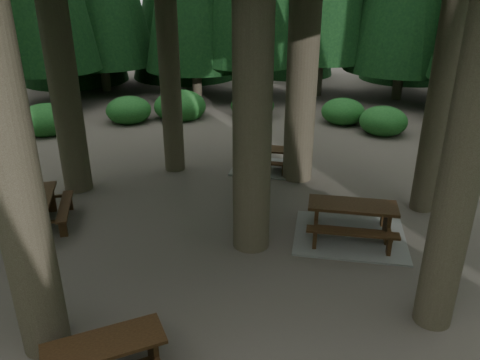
{
  "coord_description": "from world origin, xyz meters",
  "views": [
    {
      "loc": [
        0.37,
        -9.29,
        5.76
      ],
      "look_at": [
        0.56,
        1.47,
        1.1
      ],
      "focal_mm": 35.0,
      "sensor_mm": 36.0,
      "label": 1
    }
  ],
  "objects_px": {
    "picnic_table_b": "(39,206)",
    "picnic_table_a": "(351,226)",
    "picnic_table_c": "(265,162)",
    "picnic_table_e": "(106,356)"
  },
  "relations": [
    {
      "from": "picnic_table_e",
      "to": "picnic_table_c",
      "type": "bearing_deg",
      "value": 48.32
    },
    {
      "from": "picnic_table_a",
      "to": "picnic_table_b",
      "type": "distance_m",
      "value": 7.71
    },
    {
      "from": "picnic_table_a",
      "to": "picnic_table_c",
      "type": "bearing_deg",
      "value": 122.59
    },
    {
      "from": "picnic_table_b",
      "to": "picnic_table_c",
      "type": "height_order",
      "value": "picnic_table_b"
    },
    {
      "from": "picnic_table_b",
      "to": "picnic_table_e",
      "type": "relative_size",
      "value": 0.96
    },
    {
      "from": "picnic_table_b",
      "to": "picnic_table_a",
      "type": "bearing_deg",
      "value": -107.94
    },
    {
      "from": "picnic_table_a",
      "to": "picnic_table_b",
      "type": "bearing_deg",
      "value": -174.23
    },
    {
      "from": "picnic_table_c",
      "to": "picnic_table_e",
      "type": "xyz_separation_m",
      "value": [
        -3.02,
        -8.79,
        0.28
      ]
    },
    {
      "from": "picnic_table_c",
      "to": "picnic_table_e",
      "type": "distance_m",
      "value": 9.3
    },
    {
      "from": "picnic_table_a",
      "to": "picnic_table_e",
      "type": "xyz_separation_m",
      "value": [
        -4.76,
        -4.31,
        0.19
      ]
    }
  ]
}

